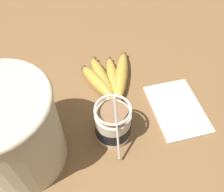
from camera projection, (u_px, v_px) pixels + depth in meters
The scene contains 5 objects.
table at pixel (109, 112), 65.87cm from camera, with size 132.20×132.20×3.19cm.
coffee_mug at pixel (113, 123), 56.64cm from camera, with size 15.33×8.35×16.23cm.
banana_bunch at pixel (110, 79), 68.74cm from camera, with size 19.62×15.84×4.06cm.
woven_basket at pixel (9, 131), 48.14cm from camera, with size 20.36×20.36×20.67cm.
napkin at pixel (177, 109), 64.21cm from camera, with size 18.15×13.12×0.60cm.
Camera 1 is at (-36.92, 6.86, 55.88)cm, focal length 40.00 mm.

